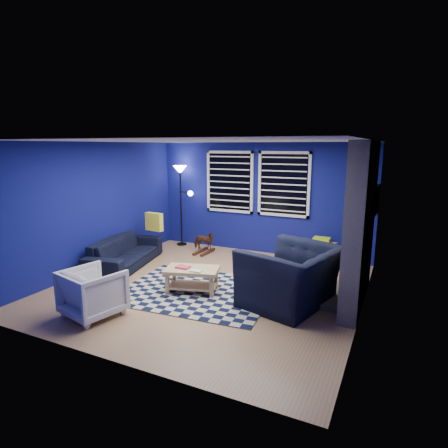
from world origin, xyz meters
name	(u,v)px	position (x,y,z in m)	size (l,w,h in m)	color
floor	(209,287)	(0.00, 0.00, 0.00)	(5.00, 5.00, 0.00)	tan
ceiling	(208,141)	(0.00, 0.00, 2.50)	(5.00, 5.00, 0.00)	white
wall_back	(260,199)	(0.00, 2.50, 1.25)	(5.00, 5.00, 0.00)	navy
wall_left	(96,207)	(-2.50, 0.00, 1.25)	(5.00, 5.00, 0.00)	navy
wall_right	(367,232)	(2.50, 0.00, 1.25)	(5.00, 5.00, 0.00)	navy
fireplace	(360,228)	(2.36, 0.50, 1.20)	(0.65, 2.00, 2.50)	gray
window_left	(230,182)	(-0.75, 2.46, 1.60)	(1.17, 0.06, 1.42)	black
window_right	(284,184)	(0.55, 2.46, 1.60)	(1.17, 0.06, 1.42)	black
tv	(374,202)	(2.45, 2.00, 1.40)	(0.07, 1.00, 0.58)	black
rug	(198,291)	(-0.09, -0.24, 0.01)	(2.50, 2.00, 0.02)	black
sofa	(125,252)	(-2.10, 0.31, 0.30)	(0.80, 2.04, 0.59)	black
armchair_big	(291,276)	(1.47, -0.08, 0.46)	(1.23, 1.41, 0.91)	black
armchair_bent	(93,292)	(-1.00, -1.69, 0.35)	(0.75, 0.77, 0.70)	gray
rocking_horse	(204,241)	(-1.10, 1.83, 0.29)	(0.52, 0.24, 0.44)	#482C17
coffee_table	(192,275)	(-0.16, -0.31, 0.31)	(0.99, 0.74, 0.44)	tan
cabinet	(321,252)	(1.47, 2.25, 0.24)	(0.64, 0.52, 0.55)	tan
floor_lamp	(181,180)	(-1.94, 2.25, 1.60)	(0.53, 0.33, 1.96)	black
throw_pillow	(154,222)	(-1.95, 1.12, 0.79)	(0.41, 0.12, 0.39)	yellow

